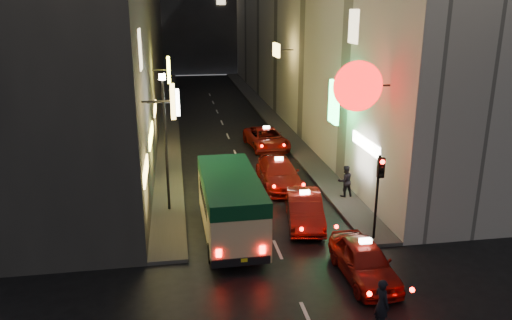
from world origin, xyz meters
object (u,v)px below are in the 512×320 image
traffic_light (379,180)px  lamp_post (165,134)px  pedestrian_crossing (382,301)px  minibus (230,199)px  taxi_near (364,258)px

traffic_light → lamp_post: size_ratio=0.56×
pedestrian_crossing → minibus: bearing=14.4°
minibus → taxi_near: minibus is taller
taxi_near → pedestrian_crossing: 2.85m
taxi_near → pedestrian_crossing: (-0.53, -2.79, 0.12)m
pedestrian_crossing → taxi_near: bearing=-25.2°
lamp_post → pedestrian_crossing: bearing=-57.8°
pedestrian_crossing → traffic_light: traffic_light is taller
taxi_near → traffic_light: traffic_light is taller
taxi_near → traffic_light: 3.49m
taxi_near → traffic_light: bearing=60.0°
taxi_near → lamp_post: 10.19m
pedestrian_crossing → traffic_light: bearing=-34.9°
taxi_near → pedestrian_crossing: bearing=-100.8°
minibus → pedestrian_crossing: (3.69, -6.73, -0.79)m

